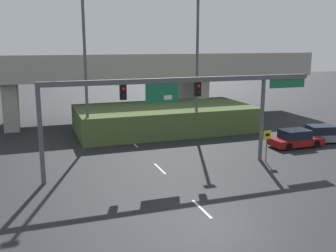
{
  "coord_description": "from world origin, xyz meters",
  "views": [
    {
      "loc": [
        -7.9,
        -15.54,
        8.44
      ],
      "look_at": [
        0.0,
        7.14,
        3.32
      ],
      "focal_mm": 42.0,
      "sensor_mm": 36.0,
      "label": 1
    }
  ],
  "objects": [
    {
      "name": "ground_plane",
      "position": [
        0.0,
        0.0,
        0.0
      ],
      "size": [
        160.0,
        160.0,
        0.0
      ],
      "primitive_type": "plane",
      "color": "black"
    },
    {
      "name": "speed_limit_sign",
      "position": [
        7.68,
        7.75,
        1.55
      ],
      "size": [
        0.6,
        0.11,
        2.38
      ],
      "color": "#4C4C4C",
      "rests_on": "ground"
    },
    {
      "name": "parked_sedan_near_right",
      "position": [
        12.39,
        10.68,
        0.66
      ],
      "size": [
        4.38,
        1.91,
        1.43
      ],
      "rotation": [
        0.0,
        0.0,
        0.01
      ],
      "color": "maroon",
      "rests_on": "ground"
    },
    {
      "name": "lane_markings",
      "position": [
        0.0,
        12.34,
        0.0
      ],
      "size": [
        0.14,
        37.48,
        0.01
      ],
      "color": "silver",
      "rests_on": "ground"
    },
    {
      "name": "highway_light_pole_far",
      "position": [
        -3.69,
        16.88,
        8.47
      ],
      "size": [
        0.7,
        0.36,
        16.19
      ],
      "color": "#515456",
      "rests_on": "ground"
    },
    {
      "name": "parked_sedan_mid_right",
      "position": [
        15.53,
        11.21,
        0.67
      ],
      "size": [
        4.62,
        2.72,
        1.46
      ],
      "rotation": [
        0.0,
        0.0,
        -0.21
      ],
      "color": "gray",
      "rests_on": "ground"
    },
    {
      "name": "grass_embankment",
      "position": [
        4.17,
        20.14,
        1.19
      ],
      "size": [
        16.88,
        8.47,
        2.37
      ],
      "color": "#4C6033",
      "rests_on": "ground"
    },
    {
      "name": "highway_light_pole_near",
      "position": [
        5.97,
        16.49,
        6.5
      ],
      "size": [
        0.7,
        0.36,
        12.25
      ],
      "color": "#515456",
      "rests_on": "ground"
    },
    {
      "name": "signal_gantry",
      "position": [
        1.32,
        8.39,
        5.11
      ],
      "size": [
        18.84,
        0.44,
        6.2
      ],
      "color": "#515456",
      "rests_on": "ground"
    },
    {
      "name": "overpass_bridge",
      "position": [
        -0.0,
        26.78,
        5.2
      ],
      "size": [
        46.88,
        7.59,
        7.3
      ],
      "color": "#A39E93",
      "rests_on": "ground"
    }
  ]
}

